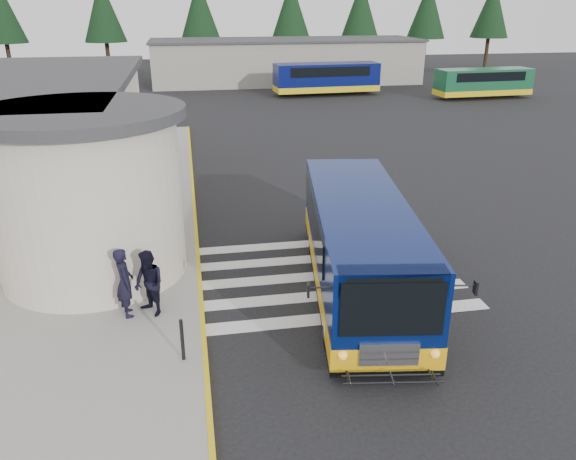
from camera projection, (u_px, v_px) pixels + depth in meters
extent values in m
plane|color=black|center=(330.00, 263.00, 17.51)|extent=(140.00, 140.00, 0.00)
cube|color=gray|center=(53.00, 232.00, 19.65)|extent=(10.00, 34.00, 0.15)
cube|color=yellow|center=(195.00, 223.00, 20.46)|extent=(0.12, 34.00, 0.16)
cylinder|color=#BEB1A1|center=(88.00, 198.00, 15.91)|extent=(5.20, 5.20, 4.50)
cylinder|color=#38383A|center=(76.00, 113.00, 15.00)|extent=(5.80, 5.80, 0.30)
cube|color=black|center=(126.00, 188.00, 20.53)|extent=(0.08, 1.20, 2.20)
cube|color=#38383A|center=(135.00, 153.00, 20.12)|extent=(1.20, 1.80, 0.12)
cube|color=silver|center=(341.00, 317.00, 14.51)|extent=(8.00, 0.55, 0.01)
cube|color=silver|center=(330.00, 295.00, 15.60)|extent=(8.00, 0.55, 0.01)
cube|color=silver|center=(320.00, 276.00, 16.69)|extent=(8.00, 0.55, 0.01)
cube|color=silver|center=(312.00, 259.00, 17.79)|extent=(8.00, 0.55, 0.01)
cube|color=silver|center=(304.00, 244.00, 18.88)|extent=(8.00, 0.55, 0.01)
cube|color=gray|center=(286.00, 62.00, 56.02)|extent=(26.00, 8.00, 4.00)
cube|color=#38383A|center=(286.00, 40.00, 55.22)|extent=(26.40, 8.40, 0.20)
cylinder|color=black|center=(10.00, 61.00, 58.79)|extent=(0.44, 0.44, 3.60)
cone|color=black|center=(1.00, 10.00, 56.90)|extent=(4.40, 4.40, 6.40)
cylinder|color=black|center=(109.00, 60.00, 60.43)|extent=(0.44, 0.44, 3.60)
cone|color=black|center=(103.00, 10.00, 58.54)|extent=(4.40, 4.40, 6.40)
cylinder|color=black|center=(202.00, 58.00, 62.07)|extent=(0.44, 0.44, 3.60)
cone|color=black|center=(199.00, 10.00, 60.18)|extent=(4.40, 4.40, 6.40)
cylinder|color=black|center=(291.00, 57.00, 63.71)|extent=(0.44, 0.44, 3.60)
cone|color=black|center=(291.00, 9.00, 61.82)|extent=(4.40, 4.40, 6.40)
cylinder|color=black|center=(359.00, 55.00, 65.02)|extent=(0.44, 0.44, 3.60)
cone|color=black|center=(361.00, 9.00, 63.14)|extent=(4.40, 4.40, 6.40)
cylinder|color=black|center=(424.00, 54.00, 66.34)|extent=(0.44, 0.44, 3.60)
cone|color=black|center=(428.00, 9.00, 64.45)|extent=(4.40, 4.40, 6.40)
cylinder|color=black|center=(486.00, 53.00, 67.65)|extent=(0.44, 0.44, 3.60)
cone|color=black|center=(492.00, 9.00, 65.76)|extent=(4.40, 4.40, 6.40)
cube|color=#06144C|center=(360.00, 240.00, 15.35)|extent=(3.66, 8.91, 2.26)
cube|color=#E7A60F|center=(358.00, 269.00, 15.67)|extent=(3.70, 8.95, 0.54)
cube|color=black|center=(358.00, 279.00, 15.79)|extent=(3.68, 8.94, 0.21)
cube|color=black|center=(393.00, 310.00, 11.19)|extent=(2.10, 0.37, 1.20)
cube|color=silver|center=(389.00, 354.00, 11.58)|extent=(1.24, 0.24, 0.53)
cube|color=black|center=(313.00, 215.00, 15.86)|extent=(0.98, 6.28, 0.87)
cube|color=black|center=(399.00, 214.00, 15.92)|extent=(0.98, 6.28, 0.87)
cylinder|color=black|center=(330.00, 331.00, 13.05)|extent=(0.42, 0.96, 0.92)
cylinder|color=black|center=(421.00, 330.00, 13.10)|extent=(0.42, 0.96, 0.92)
cylinder|color=black|center=(314.00, 240.00, 18.03)|extent=(0.42, 0.96, 0.92)
cylinder|color=black|center=(379.00, 239.00, 18.09)|extent=(0.42, 0.96, 0.92)
cube|color=black|center=(308.00, 290.00, 11.15)|extent=(0.07, 0.18, 0.29)
cube|color=black|center=(476.00, 287.00, 11.24)|extent=(0.07, 0.18, 0.29)
imported|color=black|center=(125.00, 282.00, 14.02)|extent=(0.58, 0.75, 1.83)
imported|color=black|center=(149.00, 283.00, 14.07)|extent=(1.03, 1.07, 1.73)
cylinder|color=black|center=(182.00, 340.00, 12.36)|extent=(0.08, 0.08, 1.02)
cube|color=#060E4C|center=(326.00, 77.00, 48.50)|extent=(9.11, 2.99, 2.30)
cube|color=yellow|center=(326.00, 88.00, 48.85)|extent=(9.14, 3.02, 0.50)
cube|color=black|center=(326.00, 70.00, 48.29)|extent=(7.12, 2.93, 0.80)
cube|color=#144D2E|center=(483.00, 81.00, 46.99)|extent=(8.17, 2.68, 2.06)
cube|color=yellow|center=(482.00, 91.00, 47.30)|extent=(8.20, 2.71, 0.45)
cube|color=black|center=(484.00, 75.00, 46.80)|extent=(6.38, 2.62, 0.72)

